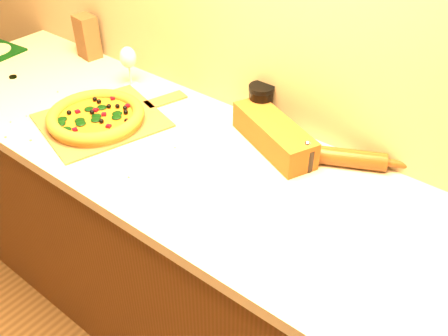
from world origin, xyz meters
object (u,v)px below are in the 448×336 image
rolling_pin (338,157)px  wine_glass (128,58)px  dark_jar (261,104)px  pizza_peel (106,119)px  pizza (96,117)px  pepper_grinder (306,157)px

rolling_pin → wine_glass: size_ratio=2.43×
rolling_pin → dark_jar: size_ratio=2.76×
pizza_peel → dark_jar: (0.43, 0.33, 0.07)m
pizza → pepper_grinder: size_ratio=3.27×
pizza_peel → wine_glass: (-0.12, 0.24, 0.11)m
pizza_peel → dark_jar: size_ratio=4.08×
pizza_peel → rolling_pin: 0.81m
pizza_peel → pizza: pizza is taller
wine_glass → pizza: bearing=-66.5°
pepper_grinder → wine_glass: bearing=177.2°
pizza → rolling_pin: rolling_pin is taller
dark_jar → pepper_grinder: bearing=-27.0°
pizza_peel → rolling_pin: bearing=36.6°
rolling_pin → dark_jar: (-0.33, 0.05, 0.04)m
pizza_peel → rolling_pin: size_ratio=1.48×
pizza → wine_glass: size_ratio=2.10×
pizza → wine_glass: bearing=113.5°
pizza → pepper_grinder: (0.70, 0.23, 0.01)m
pizza_peel → wine_glass: 0.29m
pizza → rolling_pin: bearing=22.1°
dark_jar → rolling_pin: bearing=-9.3°
dark_jar → pizza: bearing=-139.9°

